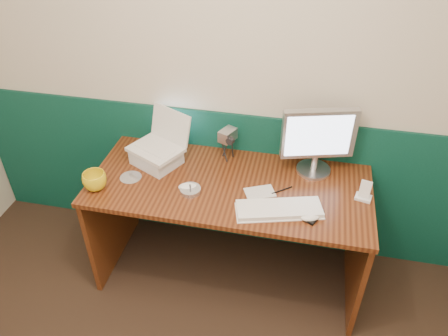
% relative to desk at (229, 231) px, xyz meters
% --- Properties ---
extents(back_wall, '(3.50, 0.04, 2.50)m').
position_rel_desk_xyz_m(back_wall, '(-0.08, 0.37, 0.88)').
color(back_wall, beige).
rests_on(back_wall, ground).
extents(wainscot, '(3.48, 0.02, 1.00)m').
position_rel_desk_xyz_m(wainscot, '(-0.08, 0.36, 0.12)').
color(wainscot, '#08352A').
rests_on(wainscot, ground).
extents(desk, '(1.60, 0.70, 0.75)m').
position_rel_desk_xyz_m(desk, '(0.00, 0.00, 0.00)').
color(desk, '#3C190B').
rests_on(desk, ground).
extents(laptop_riser, '(0.32, 0.31, 0.09)m').
position_rel_desk_xyz_m(laptop_riser, '(-0.47, 0.10, 0.42)').
color(laptop_riser, silver).
rests_on(laptop_riser, desk).
extents(laptop, '(0.36, 0.33, 0.24)m').
position_rel_desk_xyz_m(laptop, '(-0.47, 0.10, 0.59)').
color(laptop, silver).
rests_on(laptop, laptop_riser).
extents(monitor, '(0.43, 0.23, 0.42)m').
position_rel_desk_xyz_m(monitor, '(0.46, 0.22, 0.58)').
color(monitor, silver).
rests_on(monitor, desk).
extents(keyboard, '(0.47, 0.26, 0.03)m').
position_rel_desk_xyz_m(keyboard, '(0.30, -0.18, 0.39)').
color(keyboard, white).
rests_on(keyboard, desk).
extents(mouse_right, '(0.11, 0.08, 0.03)m').
position_rel_desk_xyz_m(mouse_right, '(0.46, -0.21, 0.39)').
color(mouse_right, white).
rests_on(mouse_right, desk).
extents(mouse_left, '(0.12, 0.09, 0.04)m').
position_rel_desk_xyz_m(mouse_left, '(-0.22, -0.10, 0.39)').
color(mouse_left, white).
rests_on(mouse_left, desk).
extents(mug, '(0.15, 0.15, 0.10)m').
position_rel_desk_xyz_m(mug, '(-0.73, -0.20, 0.43)').
color(mug, gold).
rests_on(mug, desk).
extents(camcorder, '(0.13, 0.14, 0.19)m').
position_rel_desk_xyz_m(camcorder, '(-0.06, 0.25, 0.47)').
color(camcorder, '#B1B1B6').
rests_on(camcorder, desk).
extents(cd_spindle, '(0.12, 0.12, 0.02)m').
position_rel_desk_xyz_m(cd_spindle, '(-0.20, -0.12, 0.39)').
color(cd_spindle, silver).
rests_on(cd_spindle, desk).
extents(cd_loose_a, '(0.13, 0.13, 0.00)m').
position_rel_desk_xyz_m(cd_loose_a, '(-0.57, -0.06, 0.38)').
color(cd_loose_a, silver).
rests_on(cd_loose_a, desk).
extents(pen, '(0.11, 0.09, 0.01)m').
position_rel_desk_xyz_m(pen, '(0.30, -0.00, 0.38)').
color(pen, black).
rests_on(pen, desk).
extents(papers, '(0.19, 0.17, 0.00)m').
position_rel_desk_xyz_m(papers, '(0.18, -0.04, 0.38)').
color(papers, silver).
rests_on(papers, desk).
extents(dock, '(0.10, 0.08, 0.02)m').
position_rel_desk_xyz_m(dock, '(0.74, 0.02, 0.38)').
color(dock, white).
rests_on(dock, desk).
extents(music_player, '(0.06, 0.04, 0.10)m').
position_rel_desk_xyz_m(music_player, '(0.74, 0.02, 0.44)').
color(music_player, white).
rests_on(music_player, dock).
extents(pda, '(0.12, 0.14, 0.01)m').
position_rel_desk_xyz_m(pda, '(0.48, -0.18, 0.38)').
color(pda, black).
rests_on(pda, desk).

